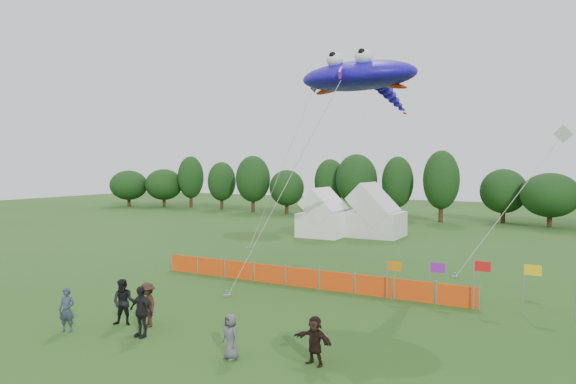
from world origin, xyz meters
The scene contains 15 objects.
ground centered at (0.00, 0.00, 0.00)m, with size 160.00×160.00×0.00m, color #234C16.
treeline centered at (1.61, 44.93, 4.18)m, with size 104.57×8.78×8.36m.
tent_left centered at (-7.82, 27.04, 1.77)m, with size 3.98×3.98×3.52m.
tent_right centered at (-3.85, 29.25, 1.86)m, with size 5.21×4.17×3.68m.
barrier_fence centered at (-0.74, 8.82, 0.50)m, with size 17.90×0.06×1.00m.
flag_row centered at (8.19, 8.83, 1.37)m, with size 8.73×0.69×2.23m.
spectator_a centered at (-5.34, -2.10, 0.86)m, with size 0.63×0.41×1.72m, color #2B3649.
spectator_b centered at (-4.06, -0.44, 0.93)m, with size 0.91×0.71×1.87m, color black.
spectator_c centered at (-3.07, -0.11, 0.89)m, with size 1.15×0.66×1.78m, color #311E13.
spectator_d centered at (-2.42, -1.13, 0.96)m, with size 1.13×0.47×1.92m, color black.
spectator_e centered at (1.84, -1.34, 0.76)m, with size 0.74×0.48×1.52m, color #505055.
spectator_f centered at (4.51, -0.45, 0.80)m, with size 1.48×0.47×1.59m, color black.
stingray_kite centered at (1.98, 10.47, 11.04)m, with size 8.17×13.06×12.17m.
small_kite_white centered at (9.67, 19.18, 5.88)m, with size 5.98×6.28×8.99m.
small_kite_dark centered at (-8.47, 21.15, 7.13)m, with size 3.31×5.99×13.31m.
Camera 1 is at (11.57, -15.17, 6.46)m, focal length 32.00 mm.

